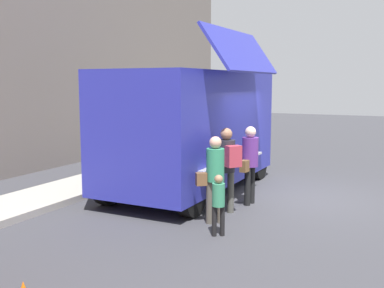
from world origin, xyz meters
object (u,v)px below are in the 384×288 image
at_px(customer_mid_with_backpack, 227,162).
at_px(customer_rear_waiting, 214,172).
at_px(customer_front_ordering, 250,159).
at_px(trash_bin, 186,146).
at_px(child_near_queue, 218,200).
at_px(food_truck_main, 193,127).

height_order(customer_mid_with_backpack, customer_rear_waiting, customer_mid_with_backpack).
height_order(customer_front_ordering, customer_rear_waiting, customer_front_ordering).
bearing_deg(trash_bin, child_near_queue, -148.97).
relative_size(trash_bin, customer_rear_waiting, 0.57).
relative_size(trash_bin, customer_mid_with_backpack, 0.54).
bearing_deg(trash_bin, customer_front_ordering, -140.00).
relative_size(customer_front_ordering, child_near_queue, 1.59).
distance_m(food_truck_main, trash_bin, 4.91).
height_order(food_truck_main, trash_bin, food_truck_main).
bearing_deg(trash_bin, customer_rear_waiting, -148.79).
xyz_separation_m(food_truck_main, customer_front_ordering, (-0.65, -1.73, -0.58)).
bearing_deg(child_near_queue, food_truck_main, -0.33).
xyz_separation_m(food_truck_main, customer_rear_waiting, (-2.28, -1.59, -0.62)).
xyz_separation_m(trash_bin, customer_front_ordering, (-4.83, -4.05, 0.55)).
relative_size(customer_front_ordering, customer_mid_with_backpack, 0.98).
xyz_separation_m(food_truck_main, trash_bin, (4.18, 2.32, -1.14)).
relative_size(trash_bin, child_near_queue, 0.88).
height_order(trash_bin, customer_mid_with_backpack, customer_mid_with_backpack).
bearing_deg(customer_rear_waiting, customer_front_ordering, -43.97).
relative_size(food_truck_main, child_near_queue, 5.04).
bearing_deg(customer_mid_with_backpack, customer_front_ordering, -63.64).
bearing_deg(child_near_queue, customer_mid_with_backpack, -18.00).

